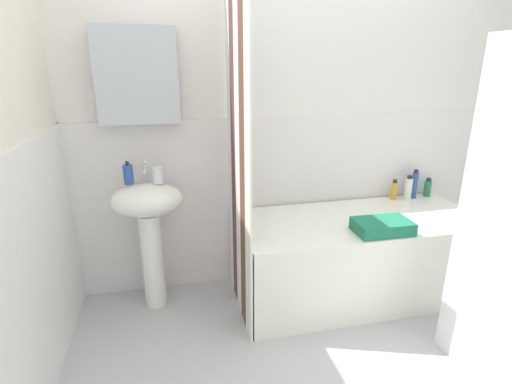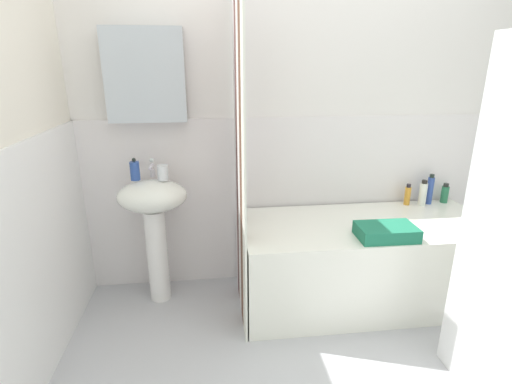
{
  "view_description": "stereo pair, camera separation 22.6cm",
  "coord_description": "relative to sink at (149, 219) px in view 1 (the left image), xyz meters",
  "views": [
    {
      "loc": [
        -0.9,
        -1.31,
        1.54
      ],
      "look_at": [
        -0.42,
        0.78,
        0.83
      ],
      "focal_mm": 27.05,
      "sensor_mm": 36.0,
      "label": 1
    },
    {
      "loc": [
        -0.68,
        -1.35,
        1.54
      ],
      "look_at": [
        -0.42,
        0.78,
        0.83
      ],
      "focal_mm": 27.05,
      "sensor_mm": 36.0,
      "label": 2
    }
  ],
  "objects": [
    {
      "name": "conditioner_bottle",
      "position": [
        2.09,
        0.14,
        0.01
      ],
      "size": [
        0.05,
        0.05,
        0.15
      ],
      "color": "#29754D",
      "rests_on": "bathtub"
    },
    {
      "name": "shower_curtain",
      "position": [
        0.55,
        -0.17,
        0.38
      ],
      "size": [
        0.01,
        0.72,
        2.0
      ],
      "color": "white",
      "rests_on": "ground_plane"
    },
    {
      "name": "towel_folded",
      "position": [
        1.39,
        -0.41,
        -0.02
      ],
      "size": [
        0.34,
        0.22,
        0.08
      ],
      "primitive_type": "cube",
      "rotation": [
        0.0,
        0.0,
        -0.02
      ],
      "color": "#207354",
      "rests_on": "bathtub"
    },
    {
      "name": "wall_back_tiled",
      "position": [
        0.99,
        0.23,
        0.52
      ],
      "size": [
        3.6,
        0.18,
        2.4
      ],
      "color": "white",
      "rests_on": "ground_plane"
    },
    {
      "name": "shampoo_bottle",
      "position": [
        1.96,
        0.12,
        0.05
      ],
      "size": [
        0.05,
        0.05,
        0.22
      ],
      "color": "#3350A2",
      "rests_on": "bathtub"
    },
    {
      "name": "sink",
      "position": [
        0.0,
        0.0,
        0.0
      ],
      "size": [
        0.44,
        0.34,
        0.84
      ],
      "color": "white",
      "rests_on": "ground_plane"
    },
    {
      "name": "soap_dispenser",
      "position": [
        -0.1,
        0.04,
        0.29
      ],
      "size": [
        0.06,
        0.06,
        0.14
      ],
      "color": "#2B4B99",
      "rests_on": "sink"
    },
    {
      "name": "body_wash_bottle",
      "position": [
        1.79,
        0.12,
        0.02
      ],
      "size": [
        0.04,
        0.04,
        0.16
      ],
      "color": "gold",
      "rests_on": "bathtub"
    },
    {
      "name": "toothbrush_cup",
      "position": [
        0.08,
        0.01,
        0.27
      ],
      "size": [
        0.07,
        0.07,
        0.1
      ],
      "primitive_type": "cylinder",
      "color": "silver",
      "rests_on": "sink"
    },
    {
      "name": "faucet",
      "position": [
        0.0,
        0.08,
        0.29
      ],
      "size": [
        0.03,
        0.12,
        0.12
      ],
      "color": "silver",
      "rests_on": "sink"
    },
    {
      "name": "bathtub",
      "position": [
        1.38,
        -0.17,
        -0.34
      ],
      "size": [
        1.63,
        0.72,
        0.56
      ],
      "primitive_type": "cube",
      "color": "white",
      "rests_on": "ground_plane"
    },
    {
      "name": "lotion_bottle",
      "position": [
        1.89,
        0.1,
        0.03
      ],
      "size": [
        0.05,
        0.05,
        0.19
      ],
      "color": "white",
      "rests_on": "bathtub"
    }
  ]
}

